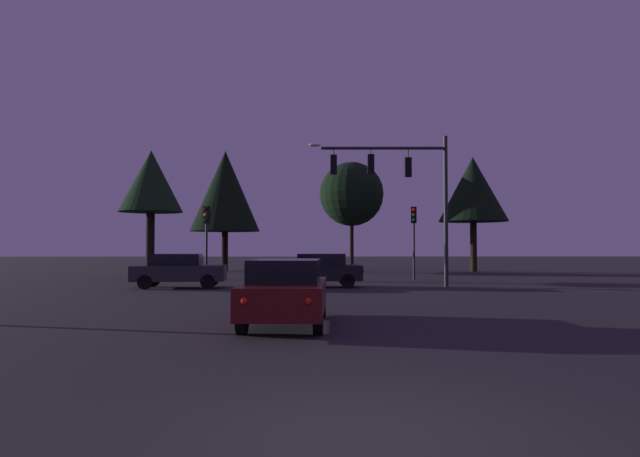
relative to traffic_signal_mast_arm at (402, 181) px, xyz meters
name	(u,v)px	position (x,y,z in m)	size (l,w,h in m)	color
ground_plane	(314,281)	(-3.97, 4.31, -4.88)	(168.00, 168.00, 0.00)	#262326
traffic_signal_mast_arm	(402,181)	(0.00, 0.00, 0.00)	(6.41, 0.49, 6.95)	#232326
traffic_light_corner_left	(206,228)	(-9.45, 2.78, -2.10)	(0.37, 0.39, 3.90)	#232326
traffic_light_corner_right	(414,228)	(1.50, 4.86, -2.01)	(0.33, 0.37, 4.04)	#232326
car_nearside_lane	(286,291)	(-4.95, -12.45, -4.09)	(2.03, 4.61, 1.52)	#4C0F0F
car_crossing_left	(319,270)	(-3.86, -0.03, -4.09)	(4.07, 1.78, 1.52)	black
car_crossing_right	(179,270)	(-10.11, -0.38, -4.09)	(4.20, 2.13, 1.52)	#232328
tree_behind_sign	(352,194)	(-0.71, 18.63, 1.18)	(5.11, 5.11, 8.62)	black
tree_left_far	(225,191)	(-10.54, 17.14, 1.24)	(5.30, 5.30, 9.23)	black
tree_center_horizon	(151,182)	(-13.41, 7.03, 0.71)	(3.66, 3.66, 7.46)	black
tree_right_cluster	(473,190)	(8.17, 15.78, 1.27)	(5.13, 5.13, 8.62)	black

